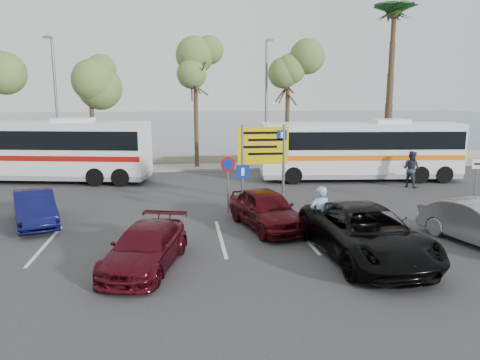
{
  "coord_description": "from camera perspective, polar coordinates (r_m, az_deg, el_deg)",
  "views": [
    {
      "loc": [
        -2.46,
        -16.43,
        4.97
      ],
      "look_at": [
        -0.03,
        3.0,
        1.26
      ],
      "focal_mm": 35.0,
      "sensor_mm": 36.0,
      "label": 1
    }
  ],
  "objects": [
    {
      "name": "direction_sign",
      "position": [
        20.09,
        2.85,
        3.45
      ],
      "size": [
        2.2,
        0.12,
        3.6
      ],
      "color": "slate",
      "rests_on": "ground"
    },
    {
      "name": "tree_left",
      "position": [
        30.95,
        -17.86,
        12.14
      ],
      "size": [
        3.2,
        3.2,
        7.2
      ],
      "color": "#382619",
      "rests_on": "kerb_strip"
    },
    {
      "name": "seawall",
      "position": [
        32.86,
        -2.78,
        2.54
      ],
      "size": [
        48.0,
        0.8,
        0.6
      ],
      "primitive_type": "cube",
      "color": "gray",
      "rests_on": "ground"
    },
    {
      "name": "street_lamp_left",
      "position": [
        30.89,
        -21.57,
        9.3
      ],
      "size": [
        0.45,
        1.15,
        8.01
      ],
      "color": "slate",
      "rests_on": "kerb_strip"
    },
    {
      "name": "pedestrian_far",
      "position": [
        26.17,
        20.13,
        1.25
      ],
      "size": [
        1.13,
        1.18,
        1.92
      ],
      "primitive_type": "imported",
      "rotation": [
        0.0,
        0.0,
        2.18
      ],
      "color": "#303448",
      "rests_on": "ground"
    },
    {
      "name": "sea",
      "position": [
        76.63,
        -5.33,
        6.96
      ],
      "size": [
        140.0,
        140.0,
        0.0
      ],
      "primitive_type": "plane",
      "color": "#3C4A60",
      "rests_on": "ground"
    },
    {
      "name": "sign_parking",
      "position": [
        17.72,
        0.33,
        -0.67
      ],
      "size": [
        0.5,
        0.07,
        2.25
      ],
      "color": "slate",
      "rests_on": "ground"
    },
    {
      "name": "car_blue",
      "position": [
        19.26,
        -23.74,
        -3.17
      ],
      "size": [
        2.64,
        4.15,
        1.29
      ],
      "primitive_type": "imported",
      "rotation": [
        0.0,
        0.0,
        0.35
      ],
      "color": "#0F1147",
      "rests_on": "ground"
    },
    {
      "name": "car_red",
      "position": [
        17.25,
        3.23,
        -3.54
      ],
      "size": [
        2.68,
        4.54,
        1.45
      ],
      "primitive_type": "imported",
      "rotation": [
        0.0,
        0.0,
        0.24
      ],
      "color": "#44090F",
      "rests_on": "ground"
    },
    {
      "name": "street_lamp_right",
      "position": [
        30.45,
        3.24,
        10.01
      ],
      "size": [
        0.45,
        1.15,
        8.01
      ],
      "color": "slate",
      "rests_on": "kerb_strip"
    },
    {
      "name": "car_maroon",
      "position": [
        13.69,
        -11.46,
        -8.09
      ],
      "size": [
        2.72,
        4.47,
        1.21
      ],
      "primitive_type": "imported",
      "rotation": [
        0.0,
        0.0,
        -0.26
      ],
      "color": "#4F0D18",
      "rests_on": "ground"
    },
    {
      "name": "ground",
      "position": [
        17.34,
        1.32,
        -5.93
      ],
      "size": [
        120.0,
        120.0,
        0.0
      ],
      "primitive_type": "plane",
      "color": "#313133",
      "rests_on": "ground"
    },
    {
      "name": "palm_tree",
      "position": [
        33.84,
        18.29,
        18.53
      ],
      "size": [
        4.8,
        4.8,
        11.2
      ],
      "color": "#382619",
      "rests_on": "kerb_strip"
    },
    {
      "name": "coach_bus_left",
      "position": [
        28.16,
        -22.65,
        3.14
      ],
      "size": [
        11.7,
        4.54,
        3.57
      ],
      "color": "white",
      "rests_on": "ground"
    },
    {
      "name": "pedestrian_near",
      "position": [
        15.62,
        9.72,
        -4.26
      ],
      "size": [
        0.77,
        0.56,
        1.94
      ],
      "primitive_type": "imported",
      "rotation": [
        0.0,
        0.0,
        3.28
      ],
      "color": "#8AAAC8",
      "rests_on": "ground"
    },
    {
      "name": "sign_no_stop",
      "position": [
        19.21,
        -1.47,
        0.54
      ],
      "size": [
        0.6,
        0.08,
        2.35
      ],
      "color": "slate",
      "rests_on": "ground"
    },
    {
      "name": "sign_taxi",
      "position": [
        22.0,
        26.85,
        0.28
      ],
      "size": [
        0.5,
        0.07,
        2.2
      ],
      "color": "slate",
      "rests_on": "ground"
    },
    {
      "name": "tree_mid",
      "position": [
        30.49,
        -5.49,
        13.84
      ],
      "size": [
        3.2,
        3.2,
        8.0
      ],
      "color": "#382619",
      "rests_on": "kerb_strip"
    },
    {
      "name": "lane_markings",
      "position": [
        16.26,
        -2.16,
        -7.06
      ],
      "size": [
        12.02,
        4.2,
        0.01
      ],
      "primitive_type": null,
      "color": "silver",
      "rests_on": "ground"
    },
    {
      "name": "tree_right",
      "position": [
        31.24,
        5.88,
        12.87
      ],
      "size": [
        3.2,
        3.2,
        7.4
      ],
      "color": "#382619",
      "rests_on": "kerb_strip"
    },
    {
      "name": "coach_bus_right",
      "position": [
        27.29,
        14.34,
        3.32
      ],
      "size": [
        11.28,
        3.34,
        3.47
      ],
      "color": "white",
      "rests_on": "ground"
    },
    {
      "name": "suv_black",
      "position": [
        14.64,
        15.09,
        -6.25
      ],
      "size": [
        3.01,
        5.86,
        1.58
      ],
      "primitive_type": "imported",
      "rotation": [
        0.0,
        0.0,
        0.07
      ],
      "color": "black",
      "rests_on": "ground"
    },
    {
      "name": "kerb_strip",
      "position": [
        30.92,
        -2.49,
        1.61
      ],
      "size": [
        44.0,
        2.4,
        0.15
      ],
      "primitive_type": "cube",
      "color": "gray",
      "rests_on": "ground"
    }
  ]
}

